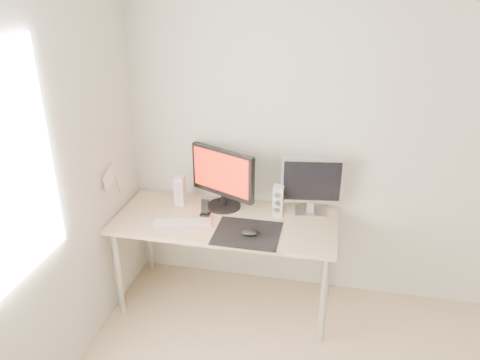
{
  "coord_description": "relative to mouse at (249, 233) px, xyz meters",
  "views": [
    {
      "loc": [
        -0.21,
        -1.5,
        2.37
      ],
      "look_at": [
        -0.84,
        1.47,
        1.01
      ],
      "focal_mm": 35.0,
      "sensor_mm": 36.0,
      "label": 1
    }
  ],
  "objects": [
    {
      "name": "wall_back",
      "position": [
        0.72,
        0.56,
        0.5
      ],
      "size": [
        3.5,
        0.0,
        3.5
      ],
      "primitive_type": "plane",
      "rotation": [
        1.57,
        0.0,
        0.0
      ],
      "color": "beige",
      "rests_on": "ground"
    },
    {
      "name": "speaker_left",
      "position": [
        -0.61,
        0.35,
        0.09
      ],
      "size": [
        0.07,
        0.09,
        0.23
      ],
      "color": "white",
      "rests_on": "desk"
    },
    {
      "name": "phone_dock",
      "position": [
        -0.37,
        0.22,
        0.02
      ],
      "size": [
        0.07,
        0.06,
        0.13
      ],
      "color": "black",
      "rests_on": "desk"
    },
    {
      "name": "desk",
      "position": [
        -0.21,
        0.19,
        -0.1
      ],
      "size": [
        1.6,
        0.7,
        0.73
      ],
      "color": "#D1B587",
      "rests_on": "ground"
    },
    {
      "name": "main_monitor",
      "position": [
        -0.27,
        0.37,
        0.23
      ],
      "size": [
        0.52,
        0.35,
        0.47
      ],
      "color": "black",
      "rests_on": "desk"
    },
    {
      "name": "mouse",
      "position": [
        0.0,
        0.0,
        0.0
      ],
      "size": [
        0.11,
        0.06,
        0.04
      ],
      "primitive_type": "ellipsoid",
      "color": "black",
      "rests_on": "mousepad"
    },
    {
      "name": "pennant",
      "position": [
        -1.0,
        0.05,
        0.3
      ],
      "size": [
        0.01,
        0.23,
        0.29
      ],
      "color": "#A57F54",
      "rests_on": "wall_left"
    },
    {
      "name": "speaker_right",
      "position": [
        0.15,
        0.35,
        0.09
      ],
      "size": [
        0.07,
        0.09,
        0.23
      ],
      "color": "white",
      "rests_on": "desk"
    },
    {
      "name": "mousepad",
      "position": [
        -0.02,
        0.03,
        -0.02
      ],
      "size": [
        0.45,
        0.4,
        0.0
      ],
      "primitive_type": "cube",
      "color": "black",
      "rests_on": "desk"
    },
    {
      "name": "second_monitor",
      "position": [
        0.38,
        0.42,
        0.22
      ],
      "size": [
        0.45,
        0.19,
        0.43
      ],
      "color": "silver",
      "rests_on": "desk"
    },
    {
      "name": "keyboard",
      "position": [
        -0.49,
        0.07,
        -0.02
      ],
      "size": [
        0.44,
        0.21,
        0.02
      ],
      "color": "silver",
      "rests_on": "desk"
    }
  ]
}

